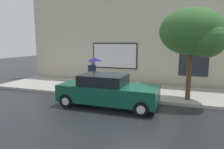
% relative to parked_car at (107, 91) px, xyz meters
% --- Properties ---
extents(ground_plane, '(60.00, 60.00, 0.00)m').
position_rel_parked_car_xyz_m(ground_plane, '(1.53, 0.11, -0.74)').
color(ground_plane, black).
extents(sidewalk, '(20.00, 4.00, 0.15)m').
position_rel_parked_car_xyz_m(sidewalk, '(1.53, 3.11, -0.67)').
color(sidewalk, '#A3A099').
rests_on(sidewalk, ground).
extents(building_facade, '(20.00, 0.67, 7.00)m').
position_rel_parked_car_xyz_m(building_facade, '(1.51, 5.61, 2.74)').
color(building_facade, beige).
rests_on(building_facade, ground).
extents(parked_car, '(4.58, 1.93, 1.50)m').
position_rel_parked_car_xyz_m(parked_car, '(0.00, 0.00, 0.00)').
color(parked_car, '#0F4C38').
rests_on(parked_car, ground).
extents(fire_hydrant, '(0.30, 0.44, 0.70)m').
position_rel_parked_car_xyz_m(fire_hydrant, '(1.00, 1.95, -0.25)').
color(fire_hydrant, yellow).
rests_on(fire_hydrant, sidewalk).
extents(pedestrian_with_umbrella, '(0.95, 0.95, 1.87)m').
position_rel_parked_car_xyz_m(pedestrian_with_umbrella, '(-2.15, 3.20, 0.88)').
color(pedestrian_with_umbrella, black).
rests_on(pedestrian_with_umbrella, sidewalk).
extents(street_tree, '(3.00, 2.55, 4.47)m').
position_rel_parked_car_xyz_m(street_tree, '(3.71, 1.78, 2.67)').
color(street_tree, '#4C3823').
rests_on(street_tree, sidewalk).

